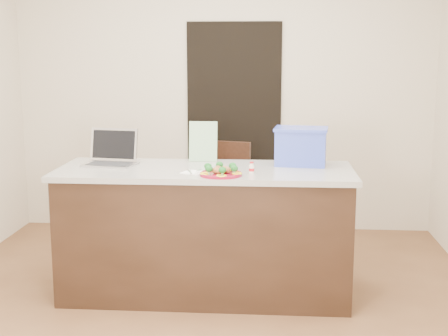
# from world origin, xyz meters

# --- Properties ---
(ground) EXTENTS (4.00, 4.00, 0.00)m
(ground) POSITION_xyz_m (0.00, 0.00, 0.00)
(ground) COLOR brown
(ground) RESTS_ON ground
(room_shell) EXTENTS (4.00, 4.00, 4.00)m
(room_shell) POSITION_xyz_m (0.00, 0.00, 1.62)
(room_shell) COLOR white
(room_shell) RESTS_ON ground
(doorway) EXTENTS (0.90, 0.02, 2.00)m
(doorway) POSITION_xyz_m (0.10, 1.98, 1.00)
(doorway) COLOR black
(doorway) RESTS_ON ground
(island) EXTENTS (2.06, 0.76, 0.92)m
(island) POSITION_xyz_m (0.00, 0.25, 0.46)
(island) COLOR black
(island) RESTS_ON ground
(plate) EXTENTS (0.28, 0.28, 0.02)m
(plate) POSITION_xyz_m (0.13, 0.01, 0.93)
(plate) COLOR maroon
(plate) RESTS_ON island
(meatballs) EXTENTS (0.11, 0.11, 0.04)m
(meatballs) POSITION_xyz_m (0.13, 0.01, 0.96)
(meatballs) COLOR #935B2A
(meatballs) RESTS_ON plate
(broccoli) EXTENTS (0.23, 0.24, 0.04)m
(broccoli) POSITION_xyz_m (0.13, 0.01, 0.98)
(broccoli) COLOR #13491A
(broccoli) RESTS_ON plate
(pepper_rings) EXTENTS (0.27, 0.27, 0.01)m
(pepper_rings) POSITION_xyz_m (0.13, 0.01, 0.94)
(pepper_rings) COLOR yellow
(pepper_rings) RESTS_ON plate
(napkin) EXTENTS (0.17, 0.17, 0.01)m
(napkin) POSITION_xyz_m (-0.06, 0.09, 0.92)
(napkin) COLOR white
(napkin) RESTS_ON island
(fork) EXTENTS (0.05, 0.16, 0.00)m
(fork) POSITION_xyz_m (-0.08, 0.10, 0.93)
(fork) COLOR silver
(fork) RESTS_ON napkin
(knife) EXTENTS (0.03, 0.18, 0.01)m
(knife) POSITION_xyz_m (-0.03, 0.08, 0.93)
(knife) COLOR white
(knife) RESTS_ON napkin
(yogurt_bottle) EXTENTS (0.04, 0.04, 0.08)m
(yogurt_bottle) POSITION_xyz_m (0.33, 0.10, 0.95)
(yogurt_bottle) COLOR silver
(yogurt_bottle) RESTS_ON island
(laptop) EXTENTS (0.39, 0.33, 0.25)m
(laptop) POSITION_xyz_m (-0.69, 0.37, 0.99)
(laptop) COLOR #B8B8BD
(laptop) RESTS_ON island
(leaflet) EXTENTS (0.21, 0.05, 0.29)m
(leaflet) POSITION_xyz_m (-0.04, 0.54, 1.07)
(leaflet) COLOR silver
(leaflet) RESTS_ON island
(blue_box) EXTENTS (0.40, 0.31, 0.27)m
(blue_box) POSITION_xyz_m (0.67, 0.44, 1.06)
(blue_box) COLOR #3245B8
(blue_box) RESTS_ON island
(chair) EXTENTS (0.52, 0.53, 0.96)m
(chair) POSITION_xyz_m (0.08, 1.18, 0.55)
(chair) COLOR black
(chair) RESTS_ON ground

